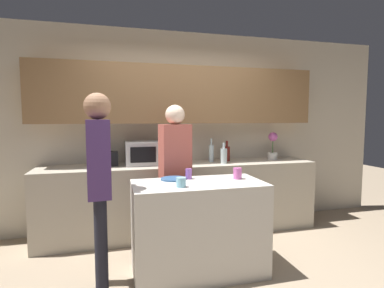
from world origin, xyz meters
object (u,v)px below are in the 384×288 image
toaster (107,159)px  cup_2 (181,182)px  bottle_0 (211,153)px  microwave (146,153)px  person_center (175,165)px  bottle_1 (224,155)px  plate_on_island (174,179)px  cup_1 (238,173)px  potted_plant (273,146)px  cup_0 (189,174)px  person_left (99,174)px  bottle_2 (227,153)px

toaster → cup_2: 1.45m
toaster → bottle_0: size_ratio=0.81×
microwave → person_center: (0.27, -0.57, -0.08)m
toaster → person_center: bearing=-37.1°
bottle_1 → plate_on_island: (-0.83, -0.78, -0.11)m
cup_1 → person_center: (-0.54, 0.52, 0.03)m
bottle_0 → cup_1: bottle_0 is taller
bottle_1 → person_center: person_center is taller
potted_plant → cup_0: 1.79m
person_left → person_center: (0.80, 0.63, -0.05)m
toaster → bottle_0: (1.37, -0.00, 0.03)m
plate_on_island → person_center: person_center is taller
microwave → toaster: 0.48m
cup_0 → cup_2: 0.36m
cup_0 → person_left: size_ratio=0.06×
toaster → plate_on_island: 1.16m
cup_1 → potted_plant: bearing=46.9°
potted_plant → bottle_0: size_ratio=1.23×
plate_on_island → cup_1: size_ratio=2.29×
microwave → toaster: bearing=179.8°
cup_2 → potted_plant: bearing=38.1°
bottle_0 → cup_0: bearing=-120.2°
microwave → person_left: person_left is taller
bottle_1 → person_center: 0.84m
potted_plant → person_center: (-1.56, -0.57, -0.12)m
toaster → cup_1: bearing=-40.0°
microwave → toaster: size_ratio=2.00×
bottle_2 → person_left: person_left is taller
bottle_0 → cup_2: bottle_0 is taller
microwave → bottle_1: bearing=-9.7°
cup_0 → person_center: 0.40m
potted_plant → bottle_1: 0.84m
cup_2 → bottle_2: bearing=54.1°
cup_0 → microwave: bearing=109.1°
cup_0 → cup_1: 0.50m
microwave → cup_1: size_ratio=4.59×
bottle_0 → potted_plant: bearing=0.2°
toaster → bottle_0: 1.37m
potted_plant → cup_1: potted_plant is taller
toaster → bottle_2: bottle_2 is taller
bottle_0 → person_center: bearing=-137.5°
plate_on_island → person_center: (0.10, 0.38, 0.08)m
bottle_0 → bottle_2: 0.23m
bottle_2 → cup_0: size_ratio=2.71×
potted_plant → toaster: bearing=180.0°
person_left → microwave: bearing=153.0°
cup_1 → cup_2: size_ratio=1.27×
microwave → potted_plant: size_ratio=1.32×
microwave → cup_0: 1.02m
microwave → person_left: 1.31m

